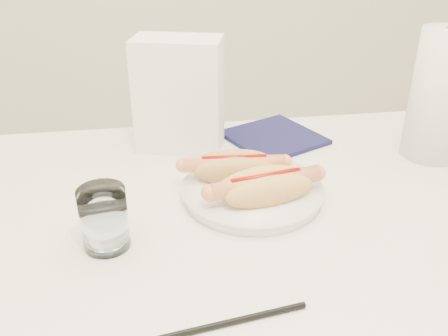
{
  "coord_description": "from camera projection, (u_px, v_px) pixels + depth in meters",
  "views": [
    {
      "loc": [
        -0.11,
        -0.6,
        1.17
      ],
      "look_at": [
        -0.01,
        0.05,
        0.82
      ],
      "focal_mm": 38.77,
      "sensor_mm": 36.0,
      "label": 1
    }
  ],
  "objects": [
    {
      "name": "table",
      "position": [
        237.0,
        255.0,
        0.76
      ],
      "size": [
        1.2,
        0.8,
        0.75
      ],
      "color": "white",
      "rests_on": "ground"
    },
    {
      "name": "plate",
      "position": [
        252.0,
        193.0,
        0.8
      ],
      "size": [
        0.28,
        0.28,
        0.02
      ],
      "primitive_type": "cylinder",
      "rotation": [
        0.0,
        0.0,
        -0.26
      ],
      "color": "white",
      "rests_on": "table"
    },
    {
      "name": "hotdog_left",
      "position": [
        234.0,
        167.0,
        0.81
      ],
      "size": [
        0.17,
        0.08,
        0.05
      ],
      "rotation": [
        0.0,
        0.0,
        -0.08
      ],
      "color": "tan",
      "rests_on": "plate"
    },
    {
      "name": "hotdog_right",
      "position": [
        265.0,
        187.0,
        0.75
      ],
      "size": [
        0.18,
        0.1,
        0.05
      ],
      "rotation": [
        0.0,
        0.0,
        0.19
      ],
      "color": "#E4A959",
      "rests_on": "plate"
    },
    {
      "name": "water_glass",
      "position": [
        104.0,
        218.0,
        0.66
      ],
      "size": [
        0.07,
        0.07,
        0.09
      ],
      "primitive_type": "cylinder",
      "color": "white",
      "rests_on": "table"
    },
    {
      "name": "chopstick_near",
      "position": [
        204.0,
        328.0,
        0.54
      ],
      "size": [
        0.25,
        0.04,
        0.01
      ],
      "primitive_type": "cylinder",
      "rotation": [
        0.0,
        1.57,
        0.15
      ],
      "color": "black",
      "rests_on": "table"
    },
    {
      "name": "napkin_box",
      "position": [
        179.0,
        95.0,
        0.92
      ],
      "size": [
        0.18,
        0.13,
        0.22
      ],
      "primitive_type": "cube",
      "rotation": [
        0.0,
        0.0,
        -0.27
      ],
      "color": "white",
      "rests_on": "table"
    },
    {
      "name": "navy_napkin",
      "position": [
        274.0,
        137.0,
        1.0
      ],
      "size": [
        0.22,
        0.22,
        0.01
      ],
      "primitive_type": "cube",
      "rotation": [
        0.0,
        0.0,
        0.43
      ],
      "color": "#13133D",
      "rests_on": "table"
    },
    {
      "name": "paper_towel_roll",
      "position": [
        441.0,
        95.0,
        0.88
      ],
      "size": [
        0.14,
        0.14,
        0.24
      ],
      "primitive_type": "cylinder",
      "rotation": [
        0.0,
        0.0,
        -0.34
      ],
      "color": "white",
      "rests_on": "table"
    }
  ]
}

